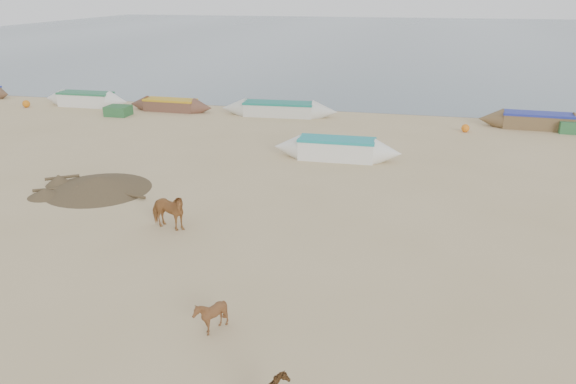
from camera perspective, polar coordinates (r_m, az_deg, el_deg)
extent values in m
plane|color=tan|center=(15.76, -3.35, -8.31)|extent=(140.00, 140.00, 0.00)
plane|color=slate|center=(95.64, 11.10, 15.27)|extent=(160.00, 160.00, 0.00)
imported|color=#9A6232|center=(18.68, -12.14, -1.91)|extent=(1.61, 1.02, 1.26)
imported|color=brown|center=(13.24, -7.86, -12.31)|extent=(0.99, 0.94, 0.88)
cone|color=brown|center=(23.20, -18.76, 0.86)|extent=(5.43, 5.43, 0.53)
cube|color=#2A5D32|center=(36.55, -16.86, 7.91)|extent=(1.40, 1.20, 0.60)
sphere|color=orange|center=(32.41, 17.58, 6.21)|extent=(0.44, 0.44, 0.44)
cube|color=gray|center=(37.05, -3.69, 8.85)|extent=(1.20, 1.10, 0.56)
cube|color=#2D6437|center=(34.52, 26.95, 5.93)|extent=(1.50, 1.20, 0.64)
sphere|color=#C66A12|center=(41.26, -25.06, 8.12)|extent=(0.48, 0.48, 0.48)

